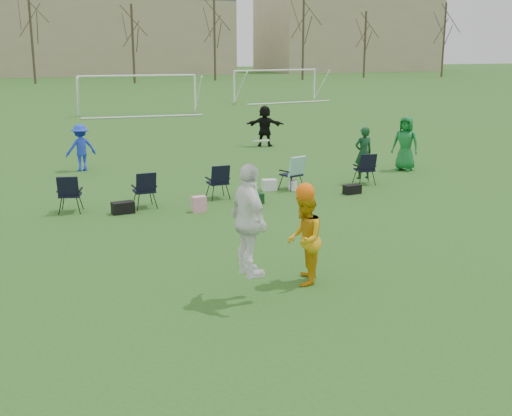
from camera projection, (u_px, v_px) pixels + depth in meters
name	position (u px, v px, depth m)	size (l,w,h in m)	color
ground	(300.00, 314.00, 10.14)	(260.00, 260.00, 0.00)	#28551A
fielder_blue	(81.00, 148.00, 21.74)	(1.02, 0.59, 1.59)	blue
fielder_green_far	(406.00, 143.00, 21.80)	(0.90, 0.59, 1.85)	#126729
fielder_black	(265.00, 126.00, 27.17)	(1.61, 0.51, 1.73)	black
center_contest	(276.00, 229.00, 10.77)	(1.94, 1.46, 2.69)	white
sideline_setup	(250.00, 177.00, 18.14)	(9.49, 2.06, 1.75)	#0F3A1D
goal_mid	(138.00, 83.00, 39.95)	(7.40, 0.63, 2.46)	white
goal_right	(276.00, 76.00, 49.66)	(7.35, 1.14, 2.46)	white
tree_line	(35.00, 39.00, 71.95)	(110.28, 3.28, 11.40)	#382B21
building_row	(69.00, 35.00, 97.63)	(126.00, 16.00, 13.00)	tan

